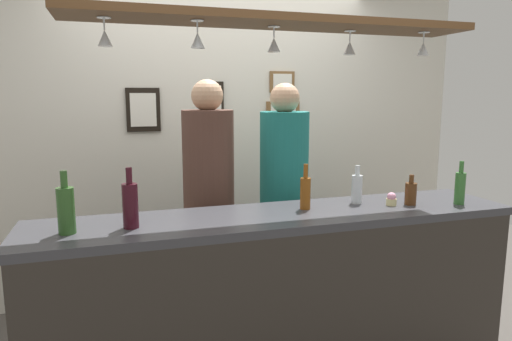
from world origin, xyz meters
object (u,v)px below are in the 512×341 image
(person_right_teal_shirt, at_px, (284,182))
(picture_frame_crest, at_px, (213,98))
(picture_frame_caricature, at_px, (143,110))
(picture_frame_upper_small, at_px, (282,82))
(person_left_brown_shirt, at_px, (209,185))
(bottle_wine_dark_red, at_px, (130,204))
(cupcake, at_px, (391,199))
(bottle_beer_brown_stubby, at_px, (411,193))
(bottle_soda_clear, at_px, (357,188))
(bottle_beer_amber_tall, at_px, (305,192))
(bottle_beer_green_import, at_px, (460,187))
(bottle_champagne_green, at_px, (66,209))
(picture_frame_lower_pair, at_px, (283,112))

(person_right_teal_shirt, height_order, picture_frame_crest, picture_frame_crest)
(picture_frame_caricature, distance_m, picture_frame_upper_small, 1.18)
(person_left_brown_shirt, height_order, bottle_wine_dark_red, person_left_brown_shirt)
(cupcake, bearing_deg, bottle_beer_brown_stubby, -8.50)
(bottle_soda_clear, relative_size, picture_frame_crest, 0.88)
(bottle_soda_clear, bearing_deg, bottle_beer_brown_stubby, -24.14)
(bottle_beer_amber_tall, xyz_separation_m, picture_frame_upper_small, (0.36, 1.35, 0.65))
(picture_frame_caricature, relative_size, picture_frame_upper_small, 1.55)
(person_right_teal_shirt, bearing_deg, bottle_wine_dark_red, -147.15)
(cupcake, bearing_deg, bottle_beer_green_import, -13.08)
(bottle_champagne_green, height_order, picture_frame_lower_pair, picture_frame_lower_pair)
(bottle_beer_green_import, height_order, picture_frame_crest, picture_frame_crest)
(bottle_champagne_green, height_order, picture_frame_upper_small, picture_frame_upper_small)
(person_right_teal_shirt, distance_m, bottle_beer_green_import, 1.13)
(person_left_brown_shirt, bearing_deg, picture_frame_upper_small, 43.19)
(bottle_champagne_green, relative_size, picture_frame_caricature, 0.88)
(picture_frame_lower_pair, bearing_deg, bottle_beer_amber_tall, -105.46)
(bottle_beer_green_import, xyz_separation_m, picture_frame_caricature, (-1.72, 1.52, 0.43))
(bottle_beer_amber_tall, height_order, picture_frame_caricature, picture_frame_caricature)
(bottle_wine_dark_red, relative_size, picture_frame_upper_small, 1.36)
(bottle_beer_amber_tall, height_order, bottle_champagne_green, bottle_champagne_green)
(bottle_wine_dark_red, relative_size, picture_frame_caricature, 0.88)
(person_right_teal_shirt, relative_size, bottle_beer_amber_tall, 6.70)
(picture_frame_caricature, xyz_separation_m, picture_frame_upper_small, (1.16, 0.00, 0.22))
(bottle_beer_green_import, distance_m, picture_frame_crest, 1.98)
(picture_frame_lower_pair, bearing_deg, cupcake, -84.15)
(person_right_teal_shirt, relative_size, picture_frame_crest, 6.70)
(cupcake, xyz_separation_m, picture_frame_upper_small, (-0.16, 1.43, 0.72))
(bottle_beer_amber_tall, bearing_deg, person_left_brown_shirt, 126.05)
(person_left_brown_shirt, distance_m, bottle_beer_brown_stubby, 1.28)
(bottle_beer_brown_stubby, bearing_deg, picture_frame_caricature, 134.79)
(bottle_beer_amber_tall, xyz_separation_m, picture_frame_caricature, (-0.80, 1.35, 0.43))
(cupcake, height_order, picture_frame_caricature, picture_frame_caricature)
(person_left_brown_shirt, bearing_deg, picture_frame_lower_pair, 42.84)
(picture_frame_crest, bearing_deg, bottle_beer_brown_stubby, -58.70)
(bottle_beer_amber_tall, distance_m, picture_frame_lower_pair, 1.46)
(bottle_beer_green_import, distance_m, picture_frame_upper_small, 1.75)
(bottle_beer_green_import, bearing_deg, picture_frame_lower_pair, 109.92)
(bottle_soda_clear, xyz_separation_m, bottle_beer_green_import, (0.57, -0.21, 0.01))
(bottle_wine_dark_red, xyz_separation_m, picture_frame_caricature, (0.17, 1.44, 0.41))
(picture_frame_crest, bearing_deg, bottle_beer_green_import, -52.56)
(picture_frame_caricature, bearing_deg, picture_frame_lower_pair, 0.00)
(person_right_teal_shirt, distance_m, bottle_champagne_green, 1.53)
(bottle_soda_clear, relative_size, bottle_beer_green_import, 0.88)
(person_right_teal_shirt, distance_m, picture_frame_crest, 1.01)
(bottle_beer_green_import, bearing_deg, bottle_wine_dark_red, 177.56)
(bottle_beer_green_import, xyz_separation_m, picture_frame_lower_pair, (-0.55, 1.52, 0.40))
(bottle_champagne_green, relative_size, picture_frame_crest, 1.15)
(person_right_teal_shirt, xyz_separation_m, picture_frame_caricature, (-0.90, 0.75, 0.49))
(cupcake, bearing_deg, picture_frame_upper_small, 96.25)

